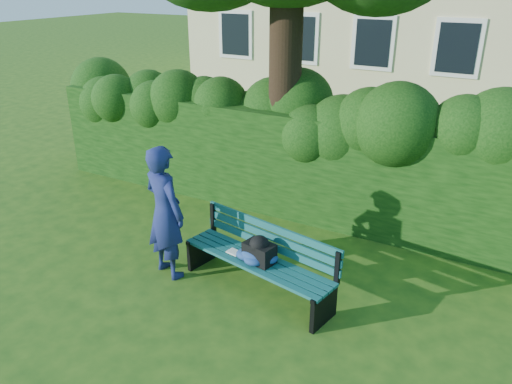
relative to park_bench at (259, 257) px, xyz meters
The scene contains 4 objects.
ground 0.82m from the park_bench, 149.95° to the left, with size 80.00×80.00×0.00m, color #244E14.
hedge 2.61m from the park_bench, 102.48° to the left, with size 10.00×1.00×1.80m.
park_bench is the anchor object (origin of this frame).
man_reading 1.40m from the park_bench, 169.42° to the right, with size 0.68×0.45×1.87m, color navy.
Camera 1 is at (3.24, -5.23, 3.85)m, focal length 35.00 mm.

